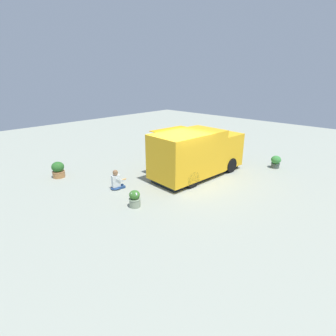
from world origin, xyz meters
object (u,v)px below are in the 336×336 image
Objects in this scene: planter_flowering_far at (58,170)px; planter_flowering_side at (135,199)px; food_truck at (197,154)px; planter_flowering_near at (276,161)px; person_customer at (117,181)px.

planter_flowering_far reaches higher than planter_flowering_side.
food_truck reaches higher than planter_flowering_far.
planter_flowering_near is at bearing 75.60° from planter_flowering_side.
person_customer is at bearing 19.25° from planter_flowering_far.
person_customer is 8.75m from planter_flowering_near.
planter_flowering_near is 11.55m from planter_flowering_far.
planter_flowering_side is (0.36, -4.36, -0.79)m from food_truck.
food_truck is 7.64× the size of planter_flowering_near.
food_truck is 6.99m from planter_flowering_far.
planter_flowering_far is (-4.86, -4.97, -0.72)m from food_truck.
planter_flowering_near reaches higher than planter_flowering_side.
food_truck is 6.53× the size of planter_flowering_far.
planter_flowering_far is (-3.30, -1.15, 0.03)m from person_customer.
planter_flowering_near is at bearing 62.40° from person_customer.
food_truck reaches higher than planter_flowering_near.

